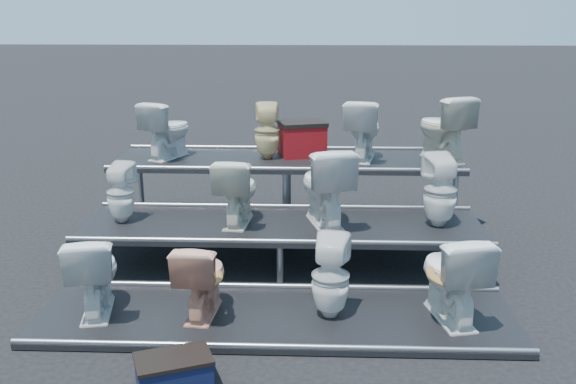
{
  "coord_description": "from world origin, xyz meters",
  "views": [
    {
      "loc": [
        0.3,
        -6.41,
        2.68
      ],
      "look_at": [
        0.06,
        0.1,
        0.78
      ],
      "focal_mm": 40.0,
      "sensor_mm": 36.0,
      "label": 1
    }
  ],
  "objects_px": {
    "toilet_0": "(94,273)",
    "toilet_10": "(363,129)",
    "step_stool": "(174,372)",
    "toilet_2": "(331,277)",
    "toilet_9": "(267,131)",
    "toilet_5": "(237,190)",
    "toilet_4": "(121,193)",
    "toilet_1": "(202,277)",
    "toilet_7": "(440,190)",
    "red_crate": "(302,140)",
    "toilet_6": "(325,185)",
    "toilet_8": "(167,129)",
    "toilet_11": "(443,128)",
    "toilet_3": "(452,275)"
  },
  "relations": [
    {
      "from": "toilet_3",
      "to": "toilet_8",
      "type": "distance_m",
      "value": 4.03
    },
    {
      "from": "toilet_0",
      "to": "toilet_7",
      "type": "relative_size",
      "value": 0.97
    },
    {
      "from": "toilet_0",
      "to": "toilet_10",
      "type": "distance_m",
      "value": 3.7
    },
    {
      "from": "toilet_9",
      "to": "red_crate",
      "type": "xyz_separation_m",
      "value": [
        0.42,
        0.18,
        -0.15
      ]
    },
    {
      "from": "toilet_5",
      "to": "red_crate",
      "type": "bearing_deg",
      "value": -108.3
    },
    {
      "from": "toilet_0",
      "to": "toilet_7",
      "type": "distance_m",
      "value": 3.5
    },
    {
      "from": "toilet_1",
      "to": "toilet_3",
      "type": "relative_size",
      "value": 0.86
    },
    {
      "from": "toilet_7",
      "to": "red_crate",
      "type": "relative_size",
      "value": 1.43
    },
    {
      "from": "toilet_9",
      "to": "red_crate",
      "type": "height_order",
      "value": "toilet_9"
    },
    {
      "from": "toilet_0",
      "to": "toilet_2",
      "type": "bearing_deg",
      "value": 169.29
    },
    {
      "from": "toilet_9",
      "to": "toilet_4",
      "type": "bearing_deg",
      "value": 36.83
    },
    {
      "from": "toilet_6",
      "to": "toilet_2",
      "type": "bearing_deg",
      "value": 76.51
    },
    {
      "from": "toilet_2",
      "to": "toilet_9",
      "type": "distance_m",
      "value": 2.81
    },
    {
      "from": "toilet_5",
      "to": "toilet_9",
      "type": "distance_m",
      "value": 1.38
    },
    {
      "from": "toilet_1",
      "to": "toilet_8",
      "type": "bearing_deg",
      "value": -66.97
    },
    {
      "from": "toilet_5",
      "to": "toilet_10",
      "type": "height_order",
      "value": "toilet_10"
    },
    {
      "from": "step_stool",
      "to": "toilet_2",
      "type": "bearing_deg",
      "value": 19.11
    },
    {
      "from": "toilet_3",
      "to": "toilet_11",
      "type": "height_order",
      "value": "toilet_11"
    },
    {
      "from": "toilet_4",
      "to": "toilet_1",
      "type": "bearing_deg",
      "value": 139.19
    },
    {
      "from": "toilet_10",
      "to": "step_stool",
      "type": "height_order",
      "value": "toilet_10"
    },
    {
      "from": "step_stool",
      "to": "toilet_5",
      "type": "bearing_deg",
      "value": 62.99
    },
    {
      "from": "toilet_6",
      "to": "toilet_11",
      "type": "distance_m",
      "value": 1.98
    },
    {
      "from": "toilet_5",
      "to": "toilet_4",
      "type": "bearing_deg",
      "value": 5.69
    },
    {
      "from": "toilet_5",
      "to": "toilet_9",
      "type": "height_order",
      "value": "toilet_9"
    },
    {
      "from": "toilet_4",
      "to": "toilet_9",
      "type": "height_order",
      "value": "toilet_9"
    },
    {
      "from": "toilet_5",
      "to": "step_stool",
      "type": "relative_size",
      "value": 1.35
    },
    {
      "from": "toilet_9",
      "to": "step_stool",
      "type": "height_order",
      "value": "toilet_9"
    },
    {
      "from": "toilet_5",
      "to": "toilet_6",
      "type": "height_order",
      "value": "toilet_6"
    },
    {
      "from": "toilet_0",
      "to": "toilet_2",
      "type": "height_order",
      "value": "toilet_0"
    },
    {
      "from": "toilet_4",
      "to": "toilet_10",
      "type": "relative_size",
      "value": 0.86
    },
    {
      "from": "toilet_4",
      "to": "toilet_11",
      "type": "xyz_separation_m",
      "value": [
        3.59,
        1.3,
        0.48
      ]
    },
    {
      "from": "toilet_1",
      "to": "red_crate",
      "type": "bearing_deg",
      "value": -101.25
    },
    {
      "from": "toilet_10",
      "to": "toilet_5",
      "type": "bearing_deg",
      "value": 54.46
    },
    {
      "from": "toilet_11",
      "to": "toilet_2",
      "type": "bearing_deg",
      "value": 37.71
    },
    {
      "from": "toilet_4",
      "to": "toilet_9",
      "type": "relative_size",
      "value": 0.93
    },
    {
      "from": "toilet_5",
      "to": "toilet_9",
      "type": "xyz_separation_m",
      "value": [
        0.23,
        1.3,
        0.38
      ]
    },
    {
      "from": "toilet_0",
      "to": "toilet_11",
      "type": "distance_m",
      "value": 4.42
    },
    {
      "from": "toilet_2",
      "to": "toilet_8",
      "type": "height_order",
      "value": "toilet_8"
    },
    {
      "from": "toilet_8",
      "to": "step_stool",
      "type": "relative_size",
      "value": 1.33
    },
    {
      "from": "toilet_5",
      "to": "toilet_8",
      "type": "xyz_separation_m",
      "value": [
        -1.0,
        1.3,
        0.39
      ]
    },
    {
      "from": "toilet_4",
      "to": "toilet_0",
      "type": "bearing_deg",
      "value": 105.01
    },
    {
      "from": "toilet_6",
      "to": "toilet_10",
      "type": "height_order",
      "value": "toilet_10"
    },
    {
      "from": "toilet_0",
      "to": "toilet_10",
      "type": "relative_size",
      "value": 1.0
    },
    {
      "from": "toilet_7",
      "to": "toilet_6",
      "type": "bearing_deg",
      "value": -11.98
    },
    {
      "from": "red_crate",
      "to": "toilet_8",
      "type": "bearing_deg",
      "value": 170.17
    },
    {
      "from": "toilet_6",
      "to": "step_stool",
      "type": "relative_size",
      "value": 1.59
    },
    {
      "from": "toilet_0",
      "to": "toilet_9",
      "type": "bearing_deg",
      "value": -128.1
    },
    {
      "from": "toilet_5",
      "to": "step_stool",
      "type": "distance_m",
      "value": 2.43
    },
    {
      "from": "toilet_8",
      "to": "toilet_9",
      "type": "distance_m",
      "value": 1.23
    },
    {
      "from": "toilet_3",
      "to": "toilet_7",
      "type": "height_order",
      "value": "toilet_7"
    }
  ]
}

